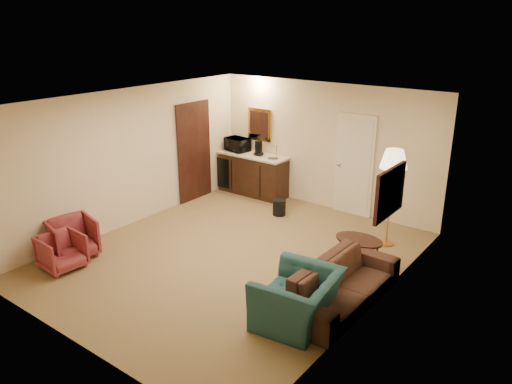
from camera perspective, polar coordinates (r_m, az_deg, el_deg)
ground at (r=8.48m, az=-2.62°, el=-7.32°), size 6.00×6.00×0.00m
room_walls at (r=8.51m, az=0.01°, el=5.14°), size 5.02×6.01×2.61m
wetbar_cabinet at (r=11.25m, az=-0.34°, el=2.05°), size 1.64×0.58×0.92m
sofa at (r=7.08m, az=9.88°, el=-9.61°), size 0.65×2.11×0.82m
teal_armchair at (r=6.57m, az=4.78°, el=-11.19°), size 0.84×1.17×0.95m
rose_chair_near at (r=8.87m, az=-20.29°, el=-4.74°), size 0.82×0.85×0.73m
rose_chair_far at (r=8.53m, az=-21.34°, el=-6.22°), size 0.62×0.66×0.64m
coffee_table at (r=8.29m, az=11.60°, el=-6.67°), size 0.90×0.73×0.45m
floor_lamp at (r=8.86m, az=15.10°, el=-0.70°), size 0.46×0.46×1.74m
waste_bin at (r=10.12m, az=2.67°, el=-1.75°), size 0.35×0.35×0.33m
microwave at (r=11.39m, az=-2.18°, el=5.63°), size 0.58×0.38×0.37m
coffee_maker at (r=11.01m, az=0.30°, el=5.00°), size 0.17×0.17×0.31m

